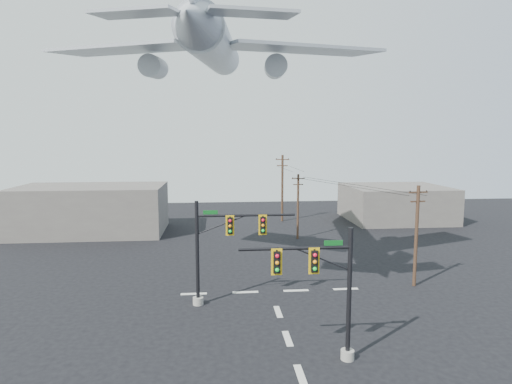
{
  "coord_description": "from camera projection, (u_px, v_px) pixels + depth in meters",
  "views": [
    {
      "loc": [
        -4.08,
        -20.02,
        11.89
      ],
      "look_at": [
        -1.81,
        5.0,
        8.75
      ],
      "focal_mm": 30.0,
      "sensor_mm": 36.0,
      "label": 1
    }
  ],
  "objects": [
    {
      "name": "utility_pole_c",
      "position": [
        282.0,
        187.0,
        61.5
      ],
      "size": [
        1.88,
        0.84,
        9.6
      ],
      "rotation": [
        0.0,
        0.0,
        -0.37
      ],
      "color": "#472D1E",
      "rests_on": "ground"
    },
    {
      "name": "airliner",
      "position": [
        215.0,
        48.0,
        34.71
      ],
      "size": [
        27.52,
        29.07,
        7.55
      ],
      "rotation": [
        0.0,
        -0.08,
        1.48
      ],
      "color": "#A5ABB1"
    },
    {
      "name": "utility_pole_a",
      "position": [
        416.0,
        234.0,
        34.25
      ],
      "size": [
        1.64,
        0.34,
        8.22
      ],
      "rotation": [
        0.0,
        0.0,
        0.14
      ],
      "color": "#472D1E",
      "rests_on": "ground"
    },
    {
      "name": "building_left",
      "position": [
        92.0,
        209.0,
        54.04
      ],
      "size": [
        18.0,
        10.0,
        6.0
      ],
      "primitive_type": "cube",
      "color": "#645F58",
      "rests_on": "ground"
    },
    {
      "name": "signal_mast_near",
      "position": [
        326.0,
        292.0,
        22.54
      ],
      "size": [
        6.25,
        0.8,
        7.28
      ],
      "color": "gray",
      "rests_on": "ground"
    },
    {
      "name": "utility_pole_b",
      "position": [
        298.0,
        205.0,
        50.71
      ],
      "size": [
        1.57,
        0.26,
        7.75
      ],
      "rotation": [
        0.0,
        0.0,
        0.09
      ],
      "color": "#472D1E",
      "rests_on": "ground"
    },
    {
      "name": "signal_mast_far",
      "position": [
        219.0,
        249.0,
        30.43
      ],
      "size": [
        7.37,
        0.83,
        7.56
      ],
      "color": "gray",
      "rests_on": "ground"
    },
    {
      "name": "lane_markings",
      "position": [
        284.0,
        329.0,
        26.89
      ],
      "size": [
        14.0,
        21.2,
        0.01
      ],
      "color": "beige",
      "rests_on": "ground"
    },
    {
      "name": "building_right",
      "position": [
        396.0,
        203.0,
        62.82
      ],
      "size": [
        14.0,
        12.0,
        5.0
      ],
      "primitive_type": "cube",
      "color": "#645F58",
      "rests_on": "ground"
    },
    {
      "name": "ground",
      "position": [
        300.0,
        375.0,
        21.62
      ],
      "size": [
        120.0,
        120.0,
        0.0
      ],
      "primitive_type": "plane",
      "color": "black",
      "rests_on": "ground"
    },
    {
      "name": "power_lines",
      "position": [
        321.0,
        177.0,
        47.19
      ],
      "size": [
        8.18,
        28.27,
        0.66
      ],
      "color": "black"
    }
  ]
}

